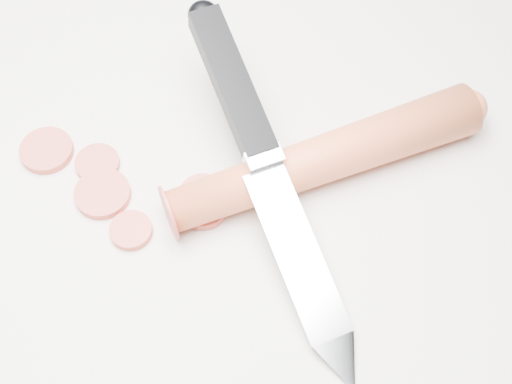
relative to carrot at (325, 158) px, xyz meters
The scene contains 9 objects.
ground 0.09m from the carrot, 151.41° to the right, with size 2.40×2.40×0.00m, color silver.
carrot is the anchor object (origin of this frame).
carrot_slice_0 0.16m from the carrot, 133.79° to the right, with size 0.04×0.04×0.01m, color #C24237.
carrot_slice_1 0.14m from the carrot, 120.96° to the right, with size 0.03×0.03×0.01m, color #C24237.
carrot_slice_2 0.20m from the carrot, 145.76° to the right, with size 0.04×0.04×0.01m, color #C24237.
carrot_slice_3 0.09m from the carrot, 127.69° to the right, with size 0.03×0.03×0.01m, color #C24237.
carrot_slice_4 0.09m from the carrot, 121.15° to the right, with size 0.03×0.03×0.01m, color #C24237.
carrot_slice_5 0.16m from the carrot, 143.13° to the right, with size 0.03×0.03×0.01m, color #C24237.
kitchen_knife 0.05m from the carrot, 102.81° to the right, with size 0.26×0.16×0.08m, color silver, non-canonical shape.
Camera 1 is at (0.21, -0.19, 0.43)m, focal length 50.00 mm.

